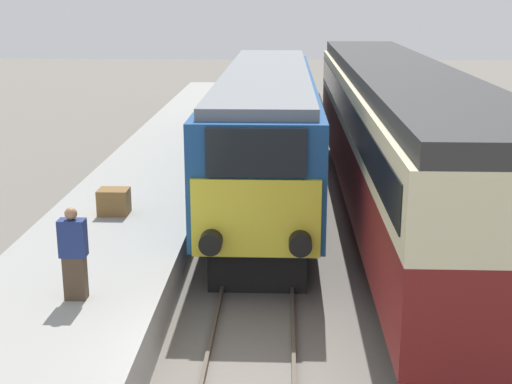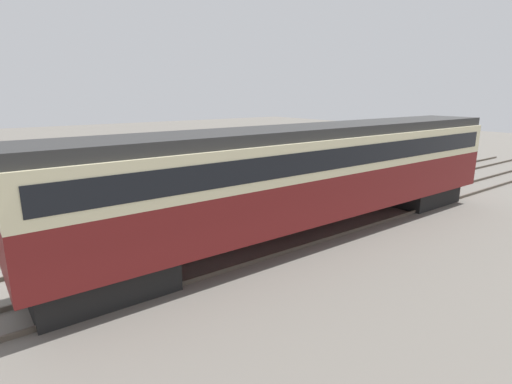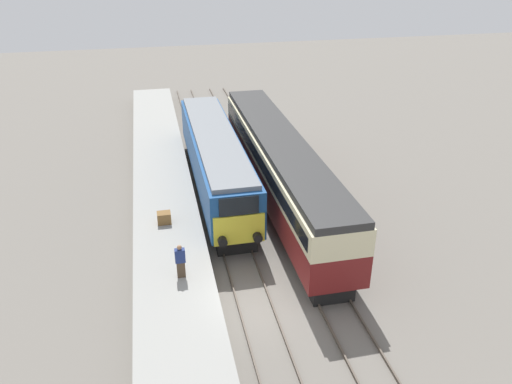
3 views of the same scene
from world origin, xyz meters
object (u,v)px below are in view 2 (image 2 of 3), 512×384
(luggage_crate, at_px, (171,182))
(person_on_platform, at_px, (61,188))
(locomotive, at_px, (300,162))
(passenger_carriage, at_px, (313,171))

(luggage_crate, bearing_deg, person_on_platform, -84.27)
(locomotive, relative_size, passenger_carriage, 0.82)
(person_on_platform, distance_m, luggage_crate, 4.88)
(luggage_crate, bearing_deg, locomotive, 55.84)
(passenger_carriage, xyz_separation_m, luggage_crate, (-6.84, -2.52, -1.30))
(person_on_platform, bearing_deg, luggage_crate, 95.73)
(person_on_platform, bearing_deg, passenger_carriage, 49.16)
(passenger_carriage, distance_m, person_on_platform, 9.75)
(locomotive, distance_m, luggage_crate, 6.19)
(passenger_carriage, xyz_separation_m, person_on_platform, (-6.35, -7.35, -0.81))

